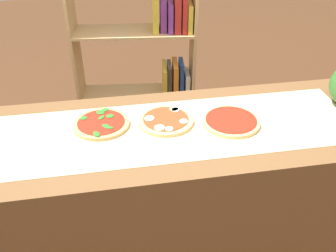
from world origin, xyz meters
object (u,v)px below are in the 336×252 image
Objects in this scene: pizza_spinach_0 at (101,123)px; pizza_mozzarella_1 at (166,120)px; bookshelf at (152,71)px; pizza_plain_2 at (231,121)px.

pizza_spinach_0 and pizza_mozzarella_1 have the same top height.
pizza_spinach_0 is 1.11m from bookshelf.
pizza_spinach_0 is 1.00× the size of pizza_mozzarella_1.
bookshelf is at bearing 86.16° from pizza_mozzarella_1.
pizza_plain_2 is at bearing -11.06° from pizza_mozzarella_1.
pizza_plain_2 is 0.18× the size of bookshelf.
pizza_mozzarella_1 is 0.96× the size of pizza_plain_2.
bookshelf reaches higher than pizza_plain_2.
pizza_spinach_0 is 0.97× the size of pizza_plain_2.
pizza_spinach_0 is at bearing 175.17° from pizza_mozzarella_1.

